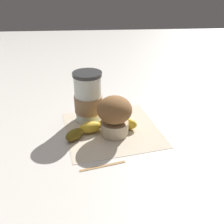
# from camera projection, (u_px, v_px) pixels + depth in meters

# --- Properties ---
(ground_plane) EXTENTS (3.00, 3.00, 0.00)m
(ground_plane) POSITION_uv_depth(u_px,v_px,m) (112.00, 129.00, 0.76)
(ground_plane) COLOR beige
(paper_napkin) EXTENTS (0.30, 0.30, 0.00)m
(paper_napkin) POSITION_uv_depth(u_px,v_px,m) (112.00, 129.00, 0.76)
(paper_napkin) COLOR beige
(paper_napkin) RESTS_ON ground_plane
(coffee_cup) EXTENTS (0.08, 0.08, 0.15)m
(coffee_cup) POSITION_uv_depth(u_px,v_px,m) (88.00, 99.00, 0.77)
(coffee_cup) COLOR silver
(coffee_cup) RESTS_ON paper_napkin
(muffin) EXTENTS (0.09, 0.09, 0.11)m
(muffin) POSITION_uv_depth(u_px,v_px,m) (115.00, 114.00, 0.71)
(muffin) COLOR beige
(muffin) RESTS_ON paper_napkin
(banana) EXTENTS (0.21, 0.10, 0.03)m
(banana) POSITION_uv_depth(u_px,v_px,m) (101.00, 127.00, 0.74)
(banana) COLOR gold
(banana) RESTS_ON paper_napkin
(wooden_stirrer) EXTENTS (0.11, 0.03, 0.00)m
(wooden_stirrer) POSITION_uv_depth(u_px,v_px,m) (103.00, 166.00, 0.61)
(wooden_stirrer) COLOR #9E7547
(wooden_stirrer) RESTS_ON ground_plane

